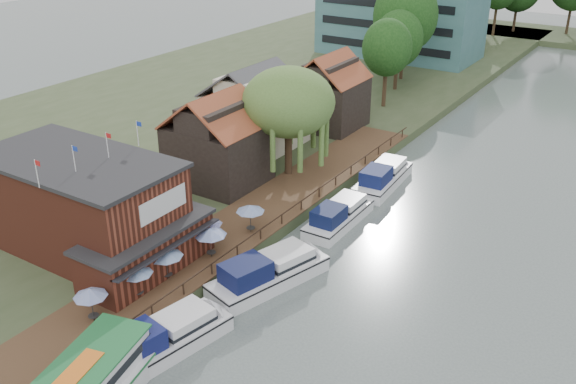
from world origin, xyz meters
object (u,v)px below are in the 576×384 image
Objects in this scene: cottage_b at (255,105)px; cruiser_2 at (339,212)px; umbrella_2 at (167,264)px; cruiser_1 at (269,269)px; umbrella_1 at (137,282)px; umbrella_4 at (209,231)px; hotel_block at (400,17)px; cottage_c at (330,91)px; cruiser_0 at (163,335)px; umbrella_0 at (92,305)px; willow at (288,122)px; cruiser_3 at (383,174)px; cottage_a at (217,139)px; umbrella_5 at (251,219)px; umbrella_3 at (211,243)px; pub at (99,210)px.

cottage_b is 1.01× the size of cruiser_2.
cruiser_1 is at bearing 40.91° from umbrella_2.
umbrella_4 is at bearing 92.72° from umbrella_1.
hotel_block is at bearing 122.54° from cruiser_1.
cottage_c reaches higher than umbrella_4.
umbrella_2 is at bearing 140.90° from cruiser_0.
cottage_b is at bearing 107.50° from umbrella_0.
willow reaches higher than cruiser_3.
cruiser_0 is 29.61m from cruiser_3.
cruiser_2 is 9.20m from cruiser_3.
umbrella_4 is 0.24× the size of cruiser_3.
cottage_a is 0.90× the size of cottage_b.
cruiser_2 is at bearing 60.64° from umbrella_4.
umbrella_5 is at bearing -76.18° from hotel_block.
cottage_a is 14.11m from umbrella_3.
umbrella_0 is (13.87, -77.28, -4.86)m from hotel_block.
cruiser_0 is (4.84, 1.13, -1.04)m from umbrella_0.
cruiser_1 is (5.89, -0.62, -0.98)m from umbrella_4.
hotel_block is at bearing 114.49° from cruiser_0.
cruiser_1 reaches higher than cruiser_3.
umbrella_3 is (11.14, -21.14, -2.96)m from cottage_b.
umbrella_0 is at bearing -105.80° from cruiser_2.
pub is at bearing 178.60° from umbrella_2.
cruiser_3 is at bearing -39.91° from cottage_c.
umbrella_5 is 8.06m from cruiser_2.
cruiser_3 reaches higher than cruiser_2.
umbrella_4 is 20.11m from cruiser_3.
umbrella_2 is 16.30m from cruiser_2.
cottage_c is 32.04m from cruiser_1.
willow is 12.71m from umbrella_5.
umbrella_2 is (0.63, 6.12, 0.00)m from umbrella_0.
umbrella_2 reaches higher than cruiser_1.
cruiser_3 is (11.42, 24.45, -3.42)m from pub.
umbrella_1 is at bearing -96.71° from umbrella_3.
hotel_block is at bearing 102.20° from cottage_c.
cottage_b is at bearing 110.38° from umbrella_1.
umbrella_2 is at bearing -67.37° from cottage_b.
umbrella_0 is (6.87, -21.28, -2.96)m from cottage_a.
willow is 4.39× the size of umbrella_1.
cruiser_1 is at bearing -61.66° from willow.
cruiser_3 is at bearing 107.20° from cruiser_1.
umbrella_1 reaches higher than cruiser_1.
willow is at bearing 102.70° from umbrella_3.
cottage_a is 17.07m from cruiser_1.
pub is 8.13× the size of umbrella_3.
cottage_c is 0.83× the size of cruiser_0.
willow reaches higher than umbrella_0.
umbrella_3 is at bearing -92.75° from umbrella_5.
pub is at bearing -86.19° from cottage_a.
cottage_a is 0.81× the size of cruiser_1.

